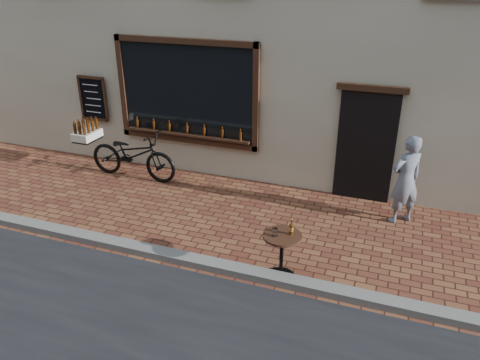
% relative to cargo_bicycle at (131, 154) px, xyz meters
% --- Properties ---
extents(ground, '(90.00, 90.00, 0.00)m').
position_rel_cargo_bicycle_xyz_m(ground, '(2.98, -2.76, -0.56)').
color(ground, '#5D2B1E').
rests_on(ground, ground).
extents(kerb, '(90.00, 0.25, 0.12)m').
position_rel_cargo_bicycle_xyz_m(kerb, '(2.98, -2.56, -0.50)').
color(kerb, slate).
rests_on(kerb, ground).
extents(cargo_bicycle, '(2.41, 0.76, 1.17)m').
position_rel_cargo_bicycle_xyz_m(cargo_bicycle, '(0.00, 0.00, 0.00)').
color(cargo_bicycle, black).
rests_on(cargo_bicycle, ground).
extents(bistro_table, '(0.58, 0.58, 0.99)m').
position_rel_cargo_bicycle_xyz_m(bistro_table, '(4.08, -2.41, -0.03)').
color(bistro_table, black).
rests_on(bistro_table, ground).
extents(pedestrian, '(0.72, 0.70, 1.67)m').
position_rel_cargo_bicycle_xyz_m(pedestrian, '(5.68, -0.00, 0.28)').
color(pedestrian, slate).
rests_on(pedestrian, ground).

